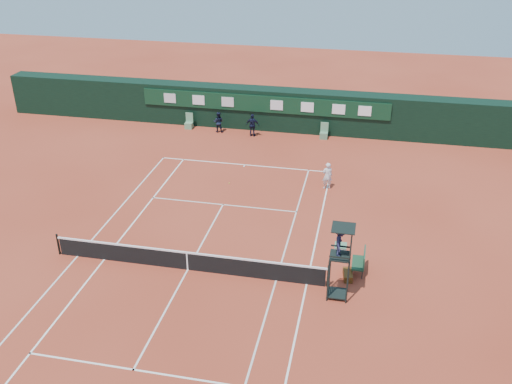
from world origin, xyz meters
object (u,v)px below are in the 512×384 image
umpire_chair (341,247)px  player (327,176)px  tennis_net (187,260)px  player_bench (361,261)px  cooler (340,251)px

umpire_chair → player: size_ratio=2.08×
umpire_chair → tennis_net: bearing=175.2°
player_bench → tennis_net: bearing=-169.4°
umpire_chair → player_bench: bearing=66.3°
tennis_net → cooler: 7.21m
tennis_net → player: size_ratio=7.85×
tennis_net → cooler: (6.76, 2.52, -0.18)m
player_bench → player: 8.46m
player_bench → player: (-2.29, 8.14, 0.22)m
umpire_chair → player_bench: (0.89, 2.03, -1.86)m
cooler → umpire_chair: bearing=-88.2°
tennis_net → player: (5.45, 9.60, 0.31)m
umpire_chair → cooler: umpire_chair is taller
player_bench → cooler: 1.47m
player_bench → player: bearing=105.7°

